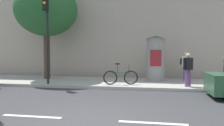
% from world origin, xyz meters
% --- Properties ---
extents(ground_plane, '(80.00, 80.00, 0.00)m').
position_xyz_m(ground_plane, '(0.00, 0.00, 0.00)').
color(ground_plane, '#38383A').
extents(sidewalk_curb, '(36.00, 4.00, 0.15)m').
position_xyz_m(sidewalk_curb, '(0.00, 7.00, 0.07)').
color(sidewalk_curb, '#B2ADA3').
rests_on(sidewalk_curb, ground_plane).
extents(lane_markings, '(25.80, 0.16, 0.01)m').
position_xyz_m(lane_markings, '(-0.00, 0.00, 0.00)').
color(lane_markings, silver).
rests_on(lane_markings, ground_plane).
extents(building_backdrop, '(36.00, 5.00, 10.36)m').
position_xyz_m(building_backdrop, '(0.00, 12.00, 5.18)').
color(building_backdrop, '#B7A893').
rests_on(building_backdrop, ground_plane).
extents(traffic_light, '(0.24, 0.45, 4.51)m').
position_xyz_m(traffic_light, '(-3.76, 5.24, 3.17)').
color(traffic_light, black).
rests_on(traffic_light, sidewalk_curb).
extents(poster_column, '(1.14, 1.14, 2.60)m').
position_xyz_m(poster_column, '(1.76, 7.69, 1.47)').
color(poster_column, gray).
rests_on(poster_column, sidewalk_curb).
extents(street_tree, '(3.81, 3.81, 5.86)m').
position_xyz_m(street_tree, '(-4.86, 7.52, 4.37)').
color(street_tree, '#4C3826').
rests_on(street_tree, sidewalk_curb).
extents(pedestrian_in_dark_shirt, '(0.51, 0.62, 1.66)m').
position_xyz_m(pedestrian_in_dark_shirt, '(3.43, 8.08, 1.15)').
color(pedestrian_in_dark_shirt, '#724C84').
rests_on(pedestrian_in_dark_shirt, sidewalk_curb).
extents(pedestrian_with_bag, '(0.48, 0.45, 1.61)m').
position_xyz_m(pedestrian_with_bag, '(3.30, 5.69, 1.09)').
color(pedestrian_with_bag, '#724C84').
rests_on(pedestrian_with_bag, sidewalk_curb).
extents(bicycle_leaning, '(1.74, 0.47, 1.09)m').
position_xyz_m(bicycle_leaning, '(0.01, 5.74, 0.54)').
color(bicycle_leaning, black).
rests_on(bicycle_leaning, sidewalk_curb).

